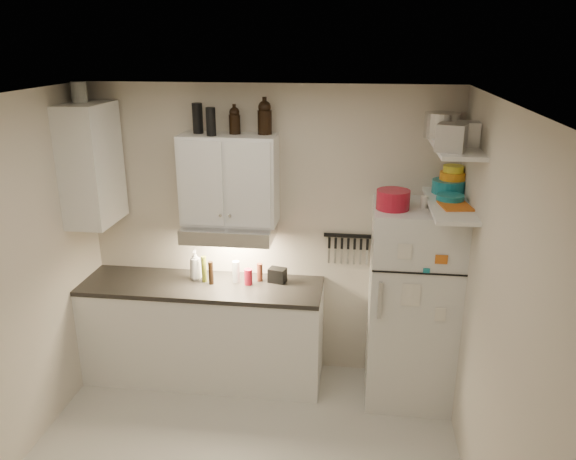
# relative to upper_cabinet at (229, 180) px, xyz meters

# --- Properties ---
(ceiling) EXTENTS (3.20, 3.00, 0.02)m
(ceiling) POSITION_rel_upper_cabinet_xyz_m (0.30, -1.33, 0.78)
(ceiling) COLOR white
(ceiling) RESTS_ON ground
(back_wall) EXTENTS (3.20, 0.02, 2.60)m
(back_wall) POSITION_rel_upper_cabinet_xyz_m (0.30, 0.18, -0.53)
(back_wall) COLOR beige
(back_wall) RESTS_ON ground
(right_wall) EXTENTS (0.02, 3.00, 2.60)m
(right_wall) POSITION_rel_upper_cabinet_xyz_m (1.91, -1.33, -0.53)
(right_wall) COLOR beige
(right_wall) RESTS_ON ground
(base_cabinet) EXTENTS (2.10, 0.60, 0.88)m
(base_cabinet) POSITION_rel_upper_cabinet_xyz_m (-0.25, -0.14, -1.39)
(base_cabinet) COLOR white
(base_cabinet) RESTS_ON floor
(countertop) EXTENTS (2.10, 0.62, 0.04)m
(countertop) POSITION_rel_upper_cabinet_xyz_m (-0.25, -0.14, -0.93)
(countertop) COLOR black
(countertop) RESTS_ON base_cabinet
(upper_cabinet) EXTENTS (0.80, 0.33, 0.75)m
(upper_cabinet) POSITION_rel_upper_cabinet_xyz_m (0.00, 0.00, 0.00)
(upper_cabinet) COLOR white
(upper_cabinet) RESTS_ON back_wall
(side_cabinet) EXTENTS (0.33, 0.55, 1.00)m
(side_cabinet) POSITION_rel_upper_cabinet_xyz_m (-1.14, -0.14, 0.12)
(side_cabinet) COLOR white
(side_cabinet) RESTS_ON left_wall
(range_hood) EXTENTS (0.76, 0.46, 0.12)m
(range_hood) POSITION_rel_upper_cabinet_xyz_m (0.00, -0.06, -0.44)
(range_hood) COLOR silver
(range_hood) RESTS_ON back_wall
(fridge) EXTENTS (0.70, 0.68, 1.70)m
(fridge) POSITION_rel_upper_cabinet_xyz_m (1.55, -0.18, -0.98)
(fridge) COLOR silver
(fridge) RESTS_ON floor
(shelf_hi) EXTENTS (0.30, 0.95, 0.03)m
(shelf_hi) POSITION_rel_upper_cabinet_xyz_m (1.75, -0.31, 0.38)
(shelf_hi) COLOR white
(shelf_hi) RESTS_ON right_wall
(shelf_lo) EXTENTS (0.30, 0.95, 0.03)m
(shelf_lo) POSITION_rel_upper_cabinet_xyz_m (1.75, -0.31, -0.07)
(shelf_lo) COLOR white
(shelf_lo) RESTS_ON right_wall
(knife_strip) EXTENTS (0.42, 0.02, 0.03)m
(knife_strip) POSITION_rel_upper_cabinet_xyz_m (1.00, 0.15, -0.51)
(knife_strip) COLOR black
(knife_strip) RESTS_ON back_wall
(dutch_oven) EXTENTS (0.34, 0.34, 0.15)m
(dutch_oven) POSITION_rel_upper_cabinet_xyz_m (1.34, -0.27, -0.05)
(dutch_oven) COLOR #A51326
(dutch_oven) RESTS_ON fridge
(book_stack) EXTENTS (0.24, 0.29, 0.09)m
(book_stack) POSITION_rel_upper_cabinet_xyz_m (1.78, -0.41, -0.08)
(book_stack) COLOR #CA6219
(book_stack) RESTS_ON fridge
(spice_jar) EXTENTS (0.06, 0.06, 0.09)m
(spice_jar) POSITION_rel_upper_cabinet_xyz_m (1.58, -0.21, -0.08)
(spice_jar) COLOR silver
(spice_jar) RESTS_ON fridge
(stock_pot) EXTENTS (0.28, 0.28, 0.19)m
(stock_pot) POSITION_rel_upper_cabinet_xyz_m (1.69, -0.02, 0.49)
(stock_pot) COLOR silver
(stock_pot) RESTS_ON shelf_hi
(tin_a) EXTENTS (0.20, 0.19, 0.17)m
(tin_a) POSITION_rel_upper_cabinet_xyz_m (1.83, -0.37, 0.48)
(tin_a) COLOR #AAAAAD
(tin_a) RESTS_ON shelf_hi
(tin_b) EXTENTS (0.23, 0.23, 0.19)m
(tin_b) POSITION_rel_upper_cabinet_xyz_m (1.68, -0.58, 0.48)
(tin_b) COLOR #AAAAAD
(tin_b) RESTS_ON shelf_hi
(bowl_teal) EXTENTS (0.26, 0.26, 0.10)m
(bowl_teal) POSITION_rel_upper_cabinet_xyz_m (1.78, -0.01, 0.00)
(bowl_teal) COLOR teal
(bowl_teal) RESTS_ON shelf_lo
(bowl_orange) EXTENTS (0.21, 0.21, 0.06)m
(bowl_orange) POSITION_rel_upper_cabinet_xyz_m (1.81, 0.01, 0.08)
(bowl_orange) COLOR orange
(bowl_orange) RESTS_ON bowl_teal
(bowl_yellow) EXTENTS (0.16, 0.16, 0.05)m
(bowl_yellow) POSITION_rel_upper_cabinet_xyz_m (1.81, 0.01, 0.14)
(bowl_yellow) COLOR yellow
(bowl_yellow) RESTS_ON bowl_orange
(plates) EXTENTS (0.23, 0.23, 0.05)m
(plates) POSITION_rel_upper_cabinet_xyz_m (1.76, -0.27, -0.02)
(plates) COLOR teal
(plates) RESTS_ON shelf_lo
(growler_a) EXTENTS (0.11, 0.11, 0.22)m
(growler_a) POSITION_rel_upper_cabinet_xyz_m (0.05, 0.04, 0.49)
(growler_a) COLOR black
(growler_a) RESTS_ON upper_cabinet
(growler_b) EXTENTS (0.12, 0.12, 0.28)m
(growler_b) POSITION_rel_upper_cabinet_xyz_m (0.30, 0.06, 0.51)
(growler_b) COLOR black
(growler_b) RESTS_ON upper_cabinet
(thermos_a) EXTENTS (0.10, 0.10, 0.23)m
(thermos_a) POSITION_rel_upper_cabinet_xyz_m (-0.12, -0.08, 0.49)
(thermos_a) COLOR black
(thermos_a) RESTS_ON upper_cabinet
(thermos_b) EXTENTS (0.10, 0.10, 0.25)m
(thermos_b) POSITION_rel_upper_cabinet_xyz_m (-0.26, 0.03, 0.50)
(thermos_b) COLOR black
(thermos_b) RESTS_ON upper_cabinet
(side_jar) EXTENTS (0.13, 0.13, 0.16)m
(side_jar) POSITION_rel_upper_cabinet_xyz_m (-1.20, -0.08, 0.71)
(side_jar) COLOR silver
(side_jar) RESTS_ON side_cabinet
(soap_bottle) EXTENTS (0.12, 0.12, 0.30)m
(soap_bottle) POSITION_rel_upper_cabinet_xyz_m (-0.32, -0.04, -0.75)
(soap_bottle) COLOR white
(soap_bottle) RESTS_ON countertop
(pepper_mill) EXTENTS (0.05, 0.05, 0.16)m
(pepper_mill) POSITION_rel_upper_cabinet_xyz_m (0.24, -0.01, -0.82)
(pepper_mill) COLOR brown
(pepper_mill) RESTS_ON countertop
(oil_bottle) EXTENTS (0.05, 0.05, 0.24)m
(oil_bottle) POSITION_rel_upper_cabinet_xyz_m (-0.23, -0.08, -0.79)
(oil_bottle) COLOR olive
(oil_bottle) RESTS_ON countertop
(vinegar_bottle) EXTENTS (0.05, 0.05, 0.21)m
(vinegar_bottle) POSITION_rel_upper_cabinet_xyz_m (-0.16, -0.13, -0.80)
(vinegar_bottle) COLOR black
(vinegar_bottle) RESTS_ON countertop
(clear_bottle) EXTENTS (0.07, 0.07, 0.19)m
(clear_bottle) POSITION_rel_upper_cabinet_xyz_m (0.04, -0.05, -0.81)
(clear_bottle) COLOR silver
(clear_bottle) RESTS_ON countertop
(red_jar) EXTENTS (0.08, 0.08, 0.14)m
(red_jar) POSITION_rel_upper_cabinet_xyz_m (0.16, -0.09, -0.83)
(red_jar) COLOR #A51326
(red_jar) RESTS_ON countertop
(caddy) EXTENTS (0.17, 0.14, 0.13)m
(caddy) POSITION_rel_upper_cabinet_xyz_m (0.40, -0.01, -0.84)
(caddy) COLOR black
(caddy) RESTS_ON countertop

